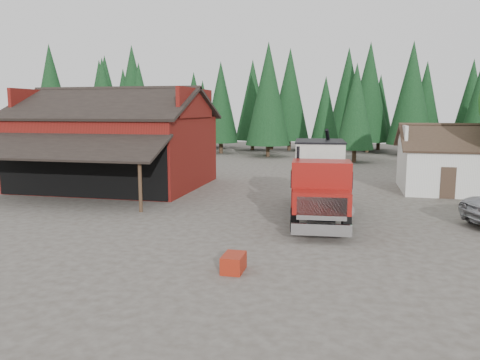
# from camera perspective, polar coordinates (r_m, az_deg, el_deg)

# --- Properties ---
(ground) EXTENTS (120.00, 120.00, 0.00)m
(ground) POSITION_cam_1_polar(r_m,az_deg,el_deg) (22.41, -1.13, -5.73)
(ground) COLOR #474038
(ground) RESTS_ON ground
(red_barn) EXTENTS (12.80, 13.63, 7.18)m
(red_barn) POSITION_cam_1_polar(r_m,az_deg,el_deg) (35.11, -14.76, 3.63)
(red_barn) COLOR maroon
(red_barn) RESTS_ON ground
(farmhouse) EXTENTS (8.60, 6.42, 4.65)m
(farmhouse) POSITION_cam_1_polar(r_m,az_deg,el_deg) (35.12, 25.57, 1.40)
(farmhouse) COLOR silver
(farmhouse) RESTS_ON ground
(conifer_backdrop) EXTENTS (76.00, 16.00, 16.00)m
(conifer_backdrop) POSITION_cam_1_polar(r_m,az_deg,el_deg) (63.52, 8.18, 3.46)
(conifer_backdrop) COLOR black
(conifer_backdrop) RESTS_ON ground
(near_pine_a) EXTENTS (4.40, 4.40, 11.40)m
(near_pine_a) POSITION_cam_1_polar(r_m,az_deg,el_deg) (56.16, -16.30, 9.08)
(near_pine_a) COLOR #382619
(near_pine_a) RESTS_ON ground
(near_pine_b) EXTENTS (3.96, 3.96, 10.40)m
(near_pine_b) POSITION_cam_1_polar(r_m,az_deg,el_deg) (51.06, 13.95, 8.70)
(near_pine_b) COLOR #382619
(near_pine_b) RESTS_ON ground
(near_pine_d) EXTENTS (5.28, 5.28, 13.40)m
(near_pine_d) POSITION_cam_1_polar(r_m,az_deg,el_deg) (55.87, 3.47, 10.44)
(near_pine_d) COLOR #382619
(near_pine_d) RESTS_ON ground
(feed_truck) EXTENTS (3.53, 10.14, 4.50)m
(feed_truck) POSITION_cam_1_polar(r_m,az_deg,el_deg) (24.39, 9.72, 0.35)
(feed_truck) COLOR black
(feed_truck) RESTS_ON ground
(equip_box) EXTENTS (0.70, 1.10, 0.60)m
(equip_box) POSITION_cam_1_polar(r_m,az_deg,el_deg) (16.36, -0.79, -10.07)
(equip_box) COLOR maroon
(equip_box) RESTS_ON ground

